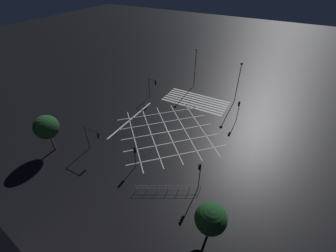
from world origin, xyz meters
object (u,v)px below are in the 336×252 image
(traffic_light_ne_main, at_px, (93,136))
(traffic_light_se_main, at_px, (153,85))
(street_lamp_west, at_px, (240,74))
(street_tree_near, at_px, (46,127))
(traffic_light_nw_main, at_px, (199,172))
(street_lamp_east, at_px, (196,60))
(traffic_light_sw_main, at_px, (238,107))
(street_tree_far, at_px, (211,219))
(traffic_light_median_north, at_px, (135,153))

(traffic_light_ne_main, xyz_separation_m, traffic_light_se_main, (1.05, -18.11, 0.11))
(street_lamp_west, relative_size, street_tree_near, 1.37)
(traffic_light_nw_main, bearing_deg, street_lamp_east, -65.45)
(traffic_light_sw_main, relative_size, street_tree_far, 0.81)
(traffic_light_ne_main, height_order, traffic_light_sw_main, traffic_light_ne_main)
(traffic_light_nw_main, height_order, street_tree_near, street_tree_near)
(traffic_light_median_north, distance_m, traffic_light_sw_main, 20.22)
(traffic_light_ne_main, height_order, street_tree_far, street_tree_far)
(traffic_light_se_main, height_order, traffic_light_sw_main, traffic_light_se_main)
(traffic_light_nw_main, relative_size, traffic_light_median_north, 1.29)
(traffic_light_se_main, relative_size, street_tree_near, 0.72)
(traffic_light_sw_main, distance_m, street_tree_far, 22.87)
(street_lamp_west, bearing_deg, traffic_light_nw_main, 94.55)
(traffic_light_nw_main, height_order, street_lamp_west, street_lamp_west)
(traffic_light_se_main, bearing_deg, traffic_light_median_north, -65.17)
(street_lamp_west, bearing_deg, traffic_light_median_north, 73.42)
(traffic_light_median_north, bearing_deg, traffic_light_sw_main, -27.86)
(street_lamp_west, xyz_separation_m, street_tree_near, (20.39, 27.92, -1.75))
(street_tree_far, bearing_deg, traffic_light_median_north, -20.72)
(traffic_light_se_main, height_order, street_lamp_west, street_lamp_west)
(traffic_light_ne_main, bearing_deg, traffic_light_sw_main, 47.89)
(street_lamp_west, bearing_deg, traffic_light_se_main, 24.15)
(traffic_light_nw_main, relative_size, traffic_light_se_main, 1.04)
(traffic_light_median_north, relative_size, traffic_light_se_main, 0.81)
(street_lamp_east, height_order, street_tree_near, street_lamp_east)
(traffic_light_median_north, relative_size, street_lamp_west, 0.42)
(traffic_light_sw_main, xyz_separation_m, street_lamp_east, (12.34, -9.18, 3.25))
(traffic_light_median_north, bearing_deg, street_tree_far, -110.72)
(traffic_light_ne_main, relative_size, traffic_light_median_north, 1.17)
(traffic_light_ne_main, relative_size, traffic_light_se_main, 0.95)
(traffic_light_ne_main, bearing_deg, street_tree_near, -154.27)
(street_lamp_west, bearing_deg, street_tree_near, 53.86)
(traffic_light_nw_main, xyz_separation_m, street_tree_far, (-3.36, 5.26, 0.19))
(traffic_light_ne_main, xyz_separation_m, traffic_light_sw_main, (-16.57, -18.33, -0.14))
(street_tree_far, bearing_deg, traffic_light_nw_main, -57.46)
(traffic_light_ne_main, xyz_separation_m, traffic_light_median_north, (-7.12, -0.45, -0.54))
(traffic_light_nw_main, distance_m, traffic_light_se_main, 24.45)
(traffic_light_median_north, bearing_deg, traffic_light_se_main, 24.83)
(street_tree_far, bearing_deg, traffic_light_ne_main, -12.34)
(street_lamp_west, height_order, street_tree_far, street_lamp_west)
(traffic_light_ne_main, relative_size, street_tree_near, 0.68)
(traffic_light_sw_main, bearing_deg, traffic_light_nw_main, 89.32)
(traffic_light_ne_main, height_order, street_tree_near, street_tree_near)
(traffic_light_median_north, xyz_separation_m, traffic_light_se_main, (8.17, -17.65, 0.64))
(traffic_light_nw_main, xyz_separation_m, traffic_light_sw_main, (-0.21, -17.38, -0.31))
(traffic_light_median_north, height_order, street_lamp_west, street_lamp_west)
(traffic_light_se_main, relative_size, street_tree_far, 0.87)
(traffic_light_nw_main, distance_m, traffic_light_ne_main, 16.39)
(traffic_light_median_north, bearing_deg, street_lamp_east, 6.10)
(street_tree_far, bearing_deg, street_tree_near, -3.22)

